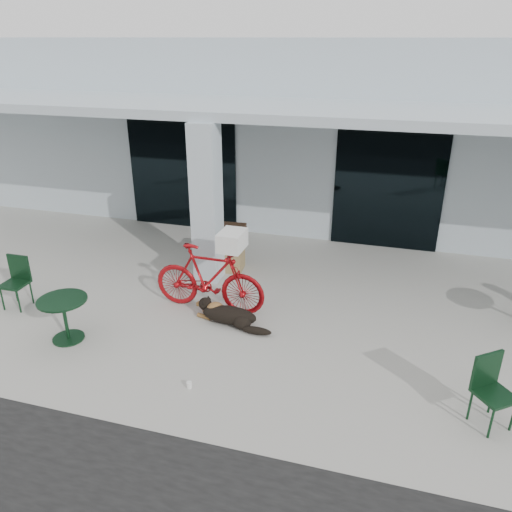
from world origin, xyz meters
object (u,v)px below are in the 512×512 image
(bicycle, at_px, (209,278))
(cafe_chair_far_a, at_px, (495,394))
(cafe_chair_near, at_px, (14,283))
(dog, at_px, (229,314))
(cafe_table_near, at_px, (65,319))
(trash_receptacle, at_px, (231,248))

(bicycle, relative_size, cafe_chair_far_a, 2.14)
(bicycle, bearing_deg, cafe_chair_far_a, -110.44)
(cafe_chair_near, bearing_deg, cafe_chair_far_a, -7.50)
(bicycle, xyz_separation_m, dog, (0.50, -0.38, -0.43))
(cafe_table_near, distance_m, cafe_chair_near, 1.66)
(dog, xyz_separation_m, cafe_chair_near, (-3.89, -0.51, 0.29))
(cafe_chair_near, bearing_deg, trash_receptacle, 38.05)
(cafe_chair_near, bearing_deg, dog, 6.39)
(trash_receptacle, bearing_deg, cafe_chair_near, -140.89)
(bicycle, height_order, dog, bicycle)
(bicycle, height_order, cafe_chair_near, bicycle)
(cafe_table_near, xyz_separation_m, trash_receptacle, (1.69, 3.28, 0.11))
(dog, xyz_separation_m, cafe_chair_far_a, (3.95, -1.39, 0.29))
(cafe_table_near, relative_size, cafe_chair_near, 0.82)
(cafe_chair_near, distance_m, cafe_chair_far_a, 7.89)
(trash_receptacle, bearing_deg, cafe_table_near, -117.29)
(dog, distance_m, trash_receptacle, 2.23)
(bicycle, relative_size, trash_receptacle, 2.14)
(bicycle, xyz_separation_m, cafe_chair_far_a, (4.45, -1.78, -0.14))
(bicycle, height_order, trash_receptacle, bicycle)
(bicycle, bearing_deg, cafe_chair_near, 106.06)
(bicycle, distance_m, cafe_chair_far_a, 4.80)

